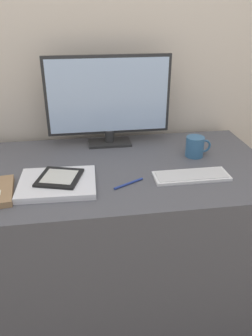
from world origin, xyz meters
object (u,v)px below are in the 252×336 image
Objects in this scene: keyboard at (191,176)px; pen at (129,183)px; ereader at (59,177)px; monitor at (109,99)px; laptop at (57,183)px; coffee_mug at (195,147)px.

keyboard reaches higher than pen.
pen is (0.26, -0.04, -0.02)m from ereader.
keyboard is (0.29, -0.40, -0.22)m from monitor.
laptop reaches higher than pen.
coffee_mug is at bearing 16.20° from ereader.
keyboard is 1.02× the size of laptop.
monitor is at bearing 151.34° from coffee_mug.
coffee_mug is (0.61, 0.18, 0.02)m from ereader.
laptop is at bearing 173.95° from pen.
monitor reaches higher than coffee_mug.
laptop is 2.55× the size of coffee_mug.
ereader is (-0.23, -0.38, -0.20)m from monitor.
ereader is at bearing 60.29° from laptop.
laptop is 0.02m from ereader.
laptop is at bearing -119.71° from ereader.
ereader is at bearing -121.59° from monitor.
pen is at bearing -175.54° from keyboard.
monitor is at bearing 58.48° from laptop.
coffee_mug is 0.41m from pen.
monitor is 5.02× the size of coffee_mug.
coffee_mug is at bearing -28.66° from monitor.
monitor reaches higher than ereader.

